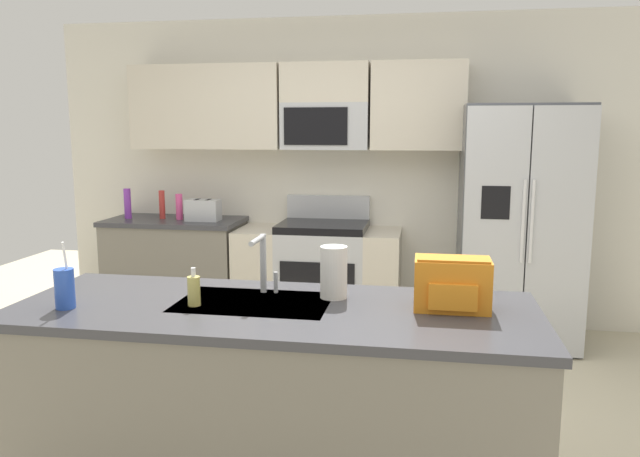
{
  "coord_description": "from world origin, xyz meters",
  "views": [
    {
      "loc": [
        0.64,
        -3.13,
        1.67
      ],
      "look_at": [
        -0.0,
        0.6,
        1.05
      ],
      "focal_mm": 34.26,
      "sensor_mm": 36.0,
      "label": 1
    }
  ],
  "objects": [
    {
      "name": "kitchen_wall_unit",
      "position": [
        -0.14,
        2.08,
        1.47
      ],
      "size": [
        5.2,
        0.43,
        2.6
      ],
      "color": "silver",
      "rests_on": "ground"
    },
    {
      "name": "sink_faucet",
      "position": [
        -0.1,
        -0.42,
        1.07
      ],
      "size": [
        0.08,
        0.21,
        0.28
      ],
      "color": "#B7BABF",
      "rests_on": "island_counter"
    },
    {
      "name": "backpack",
      "position": [
        0.77,
        -0.53,
        1.02
      ],
      "size": [
        0.32,
        0.22,
        0.23
      ],
      "color": "orange",
      "rests_on": "island_counter"
    },
    {
      "name": "ground_plane",
      "position": [
        0.0,
        0.0,
        0.0
      ],
      "size": [
        9.0,
        9.0,
        0.0
      ],
      "primitive_type": "plane",
      "color": "beige",
      "rests_on": "ground"
    },
    {
      "name": "back_counter",
      "position": [
        -1.48,
        1.8,
        0.45
      ],
      "size": [
        1.16,
        0.63,
        0.9
      ],
      "color": "slate",
      "rests_on": "ground"
    },
    {
      "name": "island_counter",
      "position": [
        -0.0,
        -0.61,
        0.45
      ],
      "size": [
        2.3,
        0.86,
        0.9
      ],
      "color": "slate",
      "rests_on": "ground"
    },
    {
      "name": "bottle_purple",
      "position": [
        -1.9,
        1.77,
        1.03
      ],
      "size": [
        0.06,
        0.06,
        0.26
      ],
      "primitive_type": "cylinder",
      "color": "purple",
      "rests_on": "back_counter"
    },
    {
      "name": "toaster",
      "position": [
        -1.2,
        1.75,
        0.99
      ],
      "size": [
        0.28,
        0.16,
        0.18
      ],
      "color": "#B7BABF",
      "rests_on": "back_counter"
    },
    {
      "name": "bottle_pink",
      "position": [
        -1.43,
        1.78,
        1.01
      ],
      "size": [
        0.06,
        0.06,
        0.22
      ],
      "primitive_type": "cylinder",
      "color": "#EA4C93",
      "rests_on": "back_counter"
    },
    {
      "name": "paper_towel_roll",
      "position": [
        0.24,
        -0.43,
        1.02
      ],
      "size": [
        0.12,
        0.12,
        0.24
      ],
      "primitive_type": "cylinder",
      "color": "white",
      "rests_on": "island_counter"
    },
    {
      "name": "drink_cup_blue",
      "position": [
        -0.88,
        -0.8,
        0.99
      ],
      "size": [
        0.08,
        0.08,
        0.29
      ],
      "color": "blue",
      "rests_on": "island_counter"
    },
    {
      "name": "range_oven",
      "position": [
        -0.22,
        1.8,
        0.44
      ],
      "size": [
        1.36,
        0.61,
        1.1
      ],
      "color": "#B7BABF",
      "rests_on": "ground"
    },
    {
      "name": "pepper_mill",
      "position": [
        -1.59,
        1.8,
        1.02
      ],
      "size": [
        0.05,
        0.05,
        0.24
      ],
      "primitive_type": "cylinder",
      "color": "#B2332D",
      "rests_on": "back_counter"
    },
    {
      "name": "soap_dispenser",
      "position": [
        -0.35,
        -0.66,
        0.97
      ],
      "size": [
        0.06,
        0.06,
        0.17
      ],
      "color": "#D8CC66",
      "rests_on": "island_counter"
    },
    {
      "name": "refrigerator",
      "position": [
        1.37,
        1.73,
        0.93
      ],
      "size": [
        0.9,
        0.76,
        1.85
      ],
      "color": "#4C4F54",
      "rests_on": "ground"
    }
  ]
}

